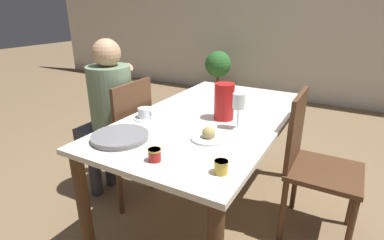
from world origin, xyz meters
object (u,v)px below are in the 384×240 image
object	(u,v)px
chair_opposite	(313,163)
person_seated	(109,108)
teacup_near_person	(145,114)
serving_tray	(120,137)
wine_glass_water	(239,103)
chair_person_side	(122,137)
red_pitcher	(224,101)
jam_jar_amber	(155,154)
jam_jar_red	(221,166)
potted_plant	(218,68)
bread_plate	(209,136)

from	to	relation	value
chair_opposite	person_seated	distance (m)	1.42
teacup_near_person	serving_tray	size ratio (longest dim) A/B	0.48
wine_glass_water	serving_tray	bearing A→B (deg)	-137.35
chair_person_side	teacup_near_person	distance (m)	0.42
person_seated	teacup_near_person	size ratio (longest dim) A/B	8.29
red_pitcher	chair_person_side	bearing A→B (deg)	-169.86
chair_person_side	person_seated	distance (m)	0.24
red_pitcher	jam_jar_amber	world-z (taller)	red_pitcher
chair_person_side	red_pitcher	world-z (taller)	red_pitcher
jam_jar_red	teacup_near_person	bearing A→B (deg)	151.64
wine_glass_water	serving_tray	xyz separation A→B (m)	(-0.48, -0.45, -0.14)
teacup_near_person	potted_plant	bearing A→B (deg)	105.70
chair_opposite	potted_plant	bearing A→B (deg)	-144.42
chair_opposite	red_pitcher	bearing A→B (deg)	-74.21
red_pitcher	potted_plant	bearing A→B (deg)	115.14
serving_tray	potted_plant	world-z (taller)	serving_tray
potted_plant	teacup_near_person	bearing A→B (deg)	-74.30
potted_plant	serving_tray	bearing A→B (deg)	-74.44
chair_person_side	serving_tray	xyz separation A→B (m)	(0.39, -0.42, 0.25)
bread_plate	jam_jar_red	distance (m)	0.35
chair_opposite	teacup_near_person	bearing A→B (deg)	-68.39
person_seated	jam_jar_red	xyz separation A→B (m)	(1.08, -0.46, 0.05)
teacup_near_person	jam_jar_amber	bearing A→B (deg)	-47.86
person_seated	jam_jar_amber	xyz separation A→B (m)	(0.77, -0.50, 0.05)
serving_tray	teacup_near_person	bearing A→B (deg)	104.31
person_seated	bread_plate	bearing A→B (deg)	-101.13
jam_jar_amber	teacup_near_person	bearing A→B (deg)	132.14
chair_person_side	jam_jar_amber	distance (m)	0.90
serving_tray	jam_jar_red	distance (m)	0.61
chair_person_side	red_pitcher	xyz separation A→B (m)	(0.74, 0.13, 0.35)
teacup_near_person	jam_jar_red	distance (m)	0.78
serving_tray	person_seated	bearing A→B (deg)	139.49
wine_glass_water	jam_jar_amber	size ratio (longest dim) A/B	3.39
wine_glass_water	potted_plant	xyz separation A→B (m)	(-1.38, 2.76, -0.40)
jam_jar_amber	bread_plate	bearing A→B (deg)	71.48
chair_person_side	jam_jar_red	distance (m)	1.13
chair_opposite	jam_jar_red	size ratio (longest dim) A/B	14.98
serving_tray	bread_plate	bearing A→B (deg)	29.58
person_seated	red_pitcher	world-z (taller)	person_seated
person_seated	jam_jar_amber	world-z (taller)	person_seated
red_pitcher	teacup_near_person	size ratio (longest dim) A/B	1.56
chair_person_side	chair_opposite	world-z (taller)	same
teacup_near_person	serving_tray	xyz separation A→B (m)	(0.08, -0.32, -0.01)
wine_glass_water	chair_person_side	bearing A→B (deg)	-178.22
red_pitcher	serving_tray	xyz separation A→B (m)	(-0.35, -0.55, -0.10)
wine_glass_water	potted_plant	bearing A→B (deg)	116.54
jam_jar_red	person_seated	bearing A→B (deg)	157.05
person_seated	wine_glass_water	distance (m)	0.97
chair_person_side	wine_glass_water	xyz separation A→B (m)	(0.87, 0.03, 0.39)
red_pitcher	wine_glass_water	world-z (taller)	red_pitcher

